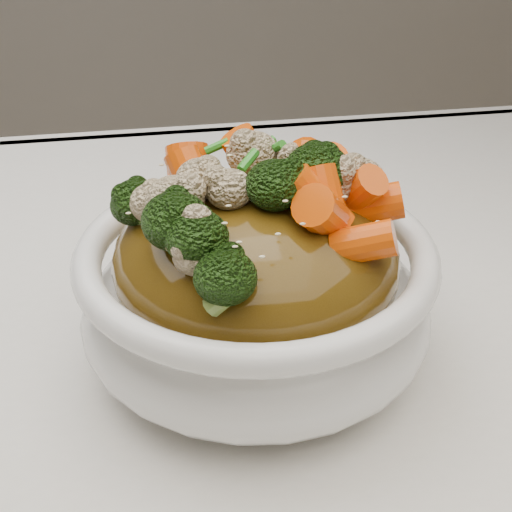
{
  "coord_description": "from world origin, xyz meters",
  "views": [
    {
      "loc": [
        -0.05,
        -0.35,
        1.06
      ],
      "look_at": [
        0.02,
        0.03,
        0.82
      ],
      "focal_mm": 55.0,
      "sensor_mm": 36.0,
      "label": 1
    }
  ],
  "objects": [
    {
      "name": "carrots",
      "position": [
        0.02,
        0.03,
        0.88
      ],
      "size": [
        0.2,
        0.2,
        0.05
      ],
      "primitive_type": null,
      "rotation": [
        0.0,
        0.0,
        0.23
      ],
      "color": "#EC5307",
      "rests_on": "sauce_base"
    },
    {
      "name": "broccoli",
      "position": [
        0.02,
        0.03,
        0.88
      ],
      "size": [
        0.2,
        0.2,
        0.04
      ],
      "primitive_type": null,
      "rotation": [
        0.0,
        0.0,
        0.23
      ],
      "color": "black",
      "rests_on": "sauce_base"
    },
    {
      "name": "sauce_base",
      "position": [
        0.02,
        0.03,
        0.82
      ],
      "size": [
        0.2,
        0.2,
        0.09
      ],
      "primitive_type": "ellipsoid",
      "rotation": [
        0.0,
        0.0,
        0.23
      ],
      "color": "#4F360D",
      "rests_on": "bowl"
    },
    {
      "name": "cauliflower",
      "position": [
        0.02,
        0.03,
        0.88
      ],
      "size": [
        0.2,
        0.2,
        0.03
      ],
      "primitive_type": null,
      "rotation": [
        0.0,
        0.0,
        0.23
      ],
      "color": "beige",
      "rests_on": "sauce_base"
    },
    {
      "name": "scallions",
      "position": [
        0.02,
        0.03,
        0.88
      ],
      "size": [
        0.15,
        0.15,
        0.02
      ],
      "primitive_type": null,
      "rotation": [
        0.0,
        0.0,
        0.23
      ],
      "color": "#28851E",
      "rests_on": "sauce_base"
    },
    {
      "name": "tablecloth",
      "position": [
        0.0,
        0.0,
        0.73
      ],
      "size": [
        1.2,
        0.8,
        0.04
      ],
      "primitive_type": "cube",
      "color": "white",
      "rests_on": "dining_table"
    },
    {
      "name": "sesame_seeds",
      "position": [
        0.02,
        0.03,
        0.88
      ],
      "size": [
        0.18,
        0.18,
        0.01
      ],
      "primitive_type": null,
      "rotation": [
        0.0,
        0.0,
        0.23
      ],
      "color": "beige",
      "rests_on": "sauce_base"
    },
    {
      "name": "bowl",
      "position": [
        0.02,
        0.03,
        0.79
      ],
      "size": [
        0.25,
        0.25,
        0.08
      ],
      "primitive_type": null,
      "rotation": [
        0.0,
        0.0,
        0.23
      ],
      "color": "white",
      "rests_on": "tablecloth"
    }
  ]
}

